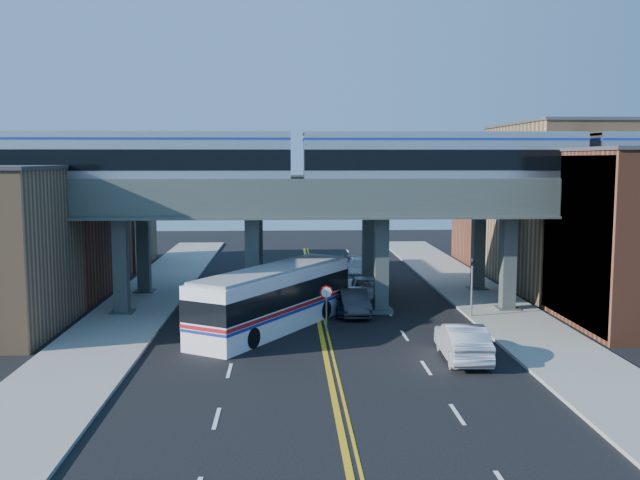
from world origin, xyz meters
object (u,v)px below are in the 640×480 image
object	(u,v)px
transit_train	(442,160)
car_lane_a	(352,301)
stop_sign	(326,301)
car_lane_d	(361,269)
transit_bus	(274,299)
traffic_signal	(472,281)
car_lane_b	(353,302)
car_parked_curb	(463,341)
car_lane_c	(366,290)

from	to	relation	value
transit_train	car_lane_a	xyz separation A→B (m)	(-5.55, -0.21, -8.69)
stop_sign	car_lane_d	bearing A→B (deg)	78.01
stop_sign	transit_bus	xyz separation A→B (m)	(-2.91, 0.99, -0.05)
car_lane_a	car_lane_d	bearing A→B (deg)	87.49
traffic_signal	car_lane_d	distance (m)	15.58
car_lane_b	car_parked_curb	world-z (taller)	car_parked_curb
traffic_signal	car_lane_a	size ratio (longest dim) A/B	0.88
transit_bus	car_lane_c	xyz separation A→B (m)	(6.09, 7.70, -0.94)
car_lane_a	car_lane_b	size ratio (longest dim) A/B	0.97
car_lane_d	transit_train	bearing A→B (deg)	-70.77
transit_train	car_lane_a	distance (m)	10.31
transit_train	car_lane_b	size ratio (longest dim) A/B	10.94
transit_train	car_lane_b	xyz separation A→B (m)	(-5.47, -0.51, -8.69)
stop_sign	car_lane_a	xyz separation A→B (m)	(1.83, 4.79, -0.97)
car_lane_a	car_lane_c	world-z (taller)	car_lane_a
car_lane_a	car_lane_c	xyz separation A→B (m)	(1.35, 3.90, -0.02)
car_parked_curb	stop_sign	bearing A→B (deg)	-40.31
transit_train	car_lane_b	distance (m)	10.28
traffic_signal	car_lane_c	distance (m)	8.21
traffic_signal	transit_bus	distance (m)	11.99
car_lane_c	car_lane_a	bearing A→B (deg)	-106.29
car_parked_curb	car_lane_c	bearing A→B (deg)	-75.97
car_lane_d	transit_bus	bearing A→B (deg)	-108.64
car_lane_c	car_parked_curb	bearing A→B (deg)	-75.35
car_lane_b	traffic_signal	bearing A→B (deg)	-14.33
car_lane_a	transit_bus	bearing A→B (deg)	-135.33
car_lane_d	car_lane_b	bearing A→B (deg)	-94.76
car_lane_c	car_lane_d	bearing A→B (deg)	89.19
car_lane_a	car_lane_b	bearing A→B (deg)	-68.80
traffic_signal	car_lane_b	size ratio (longest dim) A/B	0.85
car_lane_c	car_parked_curb	size ratio (longest dim) A/B	1.04
traffic_signal	car_lane_d	world-z (taller)	traffic_signal
car_parked_curb	car_lane_b	bearing A→B (deg)	-64.98
car_lane_b	car_lane_c	world-z (taller)	car_lane_b
transit_bus	car_lane_b	xyz separation A→B (m)	(4.82, 3.49, -0.92)
car_lane_d	stop_sign	bearing A→B (deg)	-98.84
transit_bus	car_lane_b	size ratio (longest dim) A/B	2.61
car_parked_curb	transit_bus	bearing A→B (deg)	-34.05
transit_bus	car_lane_b	distance (m)	6.03
car_parked_curb	transit_train	bearing A→B (deg)	-94.15
car_lane_a	car_lane_d	size ratio (longest dim) A/B	0.83
transit_train	car_lane_d	xyz separation A→B (m)	(-3.64, 12.63, -8.67)
stop_sign	transit_train	bearing A→B (deg)	34.11
car_lane_a	car_lane_d	world-z (taller)	car_lane_d
transit_bus	car_lane_a	distance (m)	6.14
stop_sign	car_lane_d	distance (m)	18.04
car_lane_b	car_lane_a	bearing A→B (deg)	102.93
transit_bus	transit_train	bearing A→B (deg)	-37.25
transit_bus	car_lane_b	world-z (taller)	transit_bus
stop_sign	car_lane_d	size ratio (longest dim) A/B	0.47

